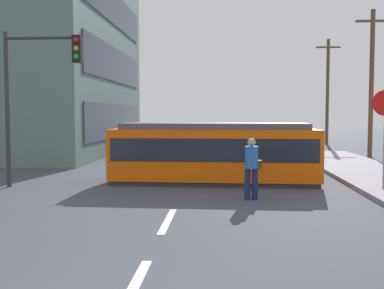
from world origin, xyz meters
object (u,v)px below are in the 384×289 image
Objects in this scene: traffic_light_mast at (37,79)px; city_bus at (191,138)px; utility_pole_mid at (371,81)px; pedestrian_crossing at (252,165)px; utility_pole_far at (328,90)px; streetcar_tram at (215,152)px.

city_bus is at bearing 69.26° from traffic_light_mast.
utility_pole_mid is (13.69, 11.35, 0.68)m from traffic_light_mast.
pedestrian_crossing is 25.07m from utility_pole_far.
utility_pole_far reaches higher than utility_pole_mid.
traffic_light_mast is at bearing -164.68° from streetcar_tram.
streetcar_tram is 1.20× the size of city_bus.
city_bus is 10.09m from utility_pole_mid.
pedestrian_crossing is 0.21× the size of utility_pole_far.
pedestrian_crossing is at bearing -14.69° from traffic_light_mast.
streetcar_tram is at bearing 15.32° from traffic_light_mast.
city_bus is at bearing -176.68° from utility_pole_mid.
utility_pole_far reaches higher than city_bus.
utility_pole_far is at bearing 49.50° from city_bus.
streetcar_tram is at bearing 107.96° from pedestrian_crossing.
traffic_light_mast is 0.61× the size of utility_pole_far.
utility_pole_mid reaches higher than traffic_light_mast.
traffic_light_mast is at bearing 165.31° from pedestrian_crossing.
streetcar_tram is 0.88× the size of utility_pole_mid.
pedestrian_crossing is 0.34× the size of traffic_light_mast.
pedestrian_crossing is at bearing -118.57° from utility_pole_mid.
utility_pole_mid is (9.60, 0.56, 3.04)m from city_bus.
utility_pole_mid is (8.17, 9.84, 3.04)m from streetcar_tram.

